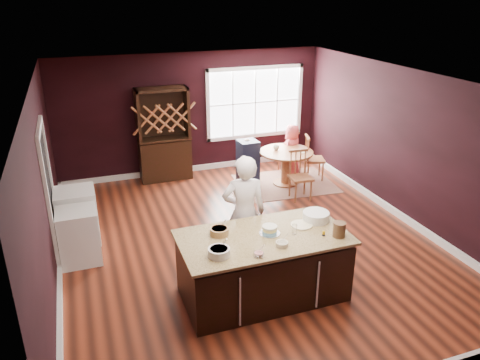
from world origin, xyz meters
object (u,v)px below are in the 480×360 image
at_px(chair_north, 288,151).
at_px(seated_woman, 292,150).
at_px(kitchen_island, 263,267).
at_px(baker, 244,213).
at_px(chair_south, 301,176).
at_px(hutch, 164,135).
at_px(dryer, 77,216).
at_px(dining_table, 286,161).
at_px(washer, 79,236).
at_px(chair_east, 315,157).
at_px(high_chair, 248,161).
at_px(toddler, 247,147).
at_px(layer_cake, 270,230).

bearing_deg(chair_north, seated_woman, 49.60).
height_order(kitchen_island, chair_north, same).
height_order(baker, chair_south, baker).
height_order(chair_south, hutch, hutch).
distance_m(hutch, dryer, 3.05).
xyz_separation_m(dining_table, chair_south, (-0.05, -0.81, -0.03)).
relative_size(kitchen_island, washer, 2.60).
bearing_deg(chair_east, chair_south, 154.66).
height_order(dining_table, hutch, hutch).
distance_m(dining_table, high_chair, 0.82).
bearing_deg(baker, toddler, -100.59).
bearing_deg(hutch, dining_table, -26.74).
bearing_deg(dining_table, chair_north, 62.17).
bearing_deg(chair_south, chair_north, 78.01).
xyz_separation_m(chair_south, toddler, (-0.70, 1.16, 0.31)).
height_order(chair_north, seated_woman, seated_woman).
distance_m(chair_east, hutch, 3.33).
relative_size(layer_cake, seated_woman, 0.24).
bearing_deg(toddler, layer_cake, -106.35).
xyz_separation_m(chair_north, seated_woman, (-0.07, -0.34, 0.13)).
height_order(kitchen_island, chair_south, chair_south).
distance_m(layer_cake, chair_north, 4.88).
bearing_deg(kitchen_island, high_chair, 72.29).
distance_m(kitchen_island, toddler, 4.07).
relative_size(chair_south, washer, 1.17).
bearing_deg(washer, layer_cake, -35.62).
relative_size(chair_east, dryer, 1.09).
bearing_deg(toddler, kitchen_island, -107.56).
xyz_separation_m(baker, chair_east, (2.68, 2.79, -0.39)).
bearing_deg(layer_cake, chair_south, 55.67).
xyz_separation_m(toddler, dryer, (-3.55, -1.46, -0.35)).
height_order(kitchen_island, washer, kitchen_island).
xyz_separation_m(chair_south, washer, (-4.25, -0.94, -0.07)).
xyz_separation_m(kitchen_island, dining_table, (1.97, 3.51, 0.10)).
bearing_deg(dining_table, seated_woman, 52.14).
height_order(dining_table, washer, washer).
bearing_deg(chair_south, kitchen_island, -121.14).
height_order(seated_woman, washer, seated_woman).
relative_size(chair_south, hutch, 0.50).
distance_m(baker, high_chair, 3.33).
bearing_deg(kitchen_island, dryer, 133.98).
relative_size(kitchen_island, dryer, 2.42).
height_order(chair_south, seated_woman, seated_woman).
relative_size(hutch, dryer, 2.19).
xyz_separation_m(layer_cake, chair_east, (2.60, 3.54, -0.47)).
bearing_deg(seated_woman, layer_cake, 22.98).
xyz_separation_m(chair_north, dryer, (-4.72, -1.90, 0.00)).
xyz_separation_m(high_chair, toddler, (-0.01, 0.01, 0.31)).
distance_m(layer_cake, toddler, 4.00).
bearing_deg(seated_woman, high_chair, -31.69).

